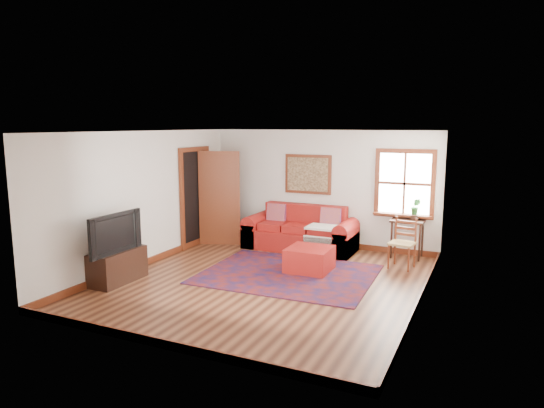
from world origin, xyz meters
The scene contains 13 objects.
ground centered at (0.00, 0.00, 0.00)m, with size 5.50×5.50×0.00m, color #3E1C10.
room_envelope centered at (0.00, 0.02, 1.65)m, with size 5.04×5.54×2.52m.
window centered at (1.78, 2.70, 1.31)m, with size 1.18×0.20×1.38m.
doorway centered at (-2.21, 1.78, 1.07)m, with size 0.89×1.08×2.14m.
framed_artwork centered at (-0.30, 2.71, 1.55)m, with size 1.05×0.07×0.85m.
persian_rug centered at (0.18, 0.51, 0.01)m, with size 2.94×2.35×0.02m, color #60130D.
red_leather_sofa centered at (-0.28, 2.30, 0.30)m, with size 2.34×0.96×0.91m.
red_ottoman centered at (0.45, 0.86, 0.22)m, with size 0.76×0.76×0.43m, color maroon.
side_table centered at (1.88, 2.53, 0.64)m, with size 0.64×0.48×0.76m.
ladder_back_chair centered at (1.92, 1.81, 0.50)m, with size 0.49×0.47×0.92m.
media_cabinet centered at (-2.26, -1.05, 0.27)m, with size 0.45×1.00×0.55m, color black.
television centered at (-2.24, -1.20, 0.88)m, with size 1.14×0.15×0.66m, color black.
candle_hurricane centered at (-2.21, -0.65, 0.63)m, with size 0.12×0.12×0.18m.
Camera 1 is at (3.36, -7.07, 2.62)m, focal length 32.00 mm.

